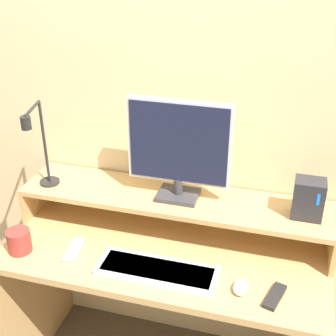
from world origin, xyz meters
TOP-DOWN VIEW (x-y plane):
  - wall_back at (0.00, 0.61)m, footprint 6.00×0.05m
  - desk at (0.00, 0.29)m, footprint 1.30×0.57m
  - monitor_shelf at (0.00, 0.43)m, footprint 1.30×0.28m
  - monitor at (0.02, 0.43)m, footprint 0.42×0.13m
  - desk_lamp at (-0.54, 0.34)m, footprint 0.10×0.22m
  - router_dock at (0.53, 0.43)m, footprint 0.12×0.09m
  - keyboard at (0.01, 0.15)m, footprint 0.46×0.15m
  - mouse at (0.33, 0.13)m, footprint 0.05×0.08m
  - remote_control at (-0.34, 0.18)m, footprint 0.07×0.16m
  - remote_secondary at (0.45, 0.13)m, footprint 0.08×0.14m
  - mug at (-0.56, 0.12)m, footprint 0.09×0.09m

SIDE VIEW (x-z plane):
  - desk at x=0.00m, z-range 0.16..0.89m
  - remote_control at x=-0.34m, z-range 0.73..0.75m
  - remote_secondary at x=0.45m, z-range 0.73..0.75m
  - keyboard at x=0.01m, z-range 0.73..0.75m
  - mouse at x=0.33m, z-range 0.73..0.76m
  - mug at x=-0.56m, z-range 0.73..0.83m
  - monitor_shelf at x=0.00m, z-range 0.79..0.96m
  - router_dock at x=0.53m, z-range 0.90..1.05m
  - desk_lamp at x=-0.54m, z-range 0.90..1.28m
  - monitor at x=0.02m, z-range 0.91..1.33m
  - wall_back at x=0.00m, z-range 0.00..2.50m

